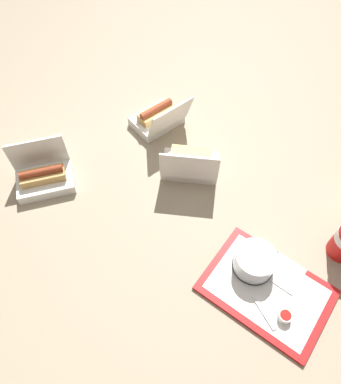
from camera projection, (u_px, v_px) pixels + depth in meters
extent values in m
plane|color=gray|center=(180.00, 202.00, 1.32)|extent=(3.20, 3.20, 0.00)
cube|color=red|center=(266.00, 290.00, 1.14)|extent=(0.39, 0.28, 0.01)
cube|color=white|center=(267.00, 289.00, 1.13)|extent=(0.34, 0.24, 0.00)
cylinder|color=black|center=(253.00, 265.00, 1.17)|extent=(0.13, 0.13, 0.01)
cylinder|color=beige|center=(254.00, 262.00, 1.15)|extent=(0.10, 0.10, 0.05)
cylinder|color=silver|center=(255.00, 261.00, 1.14)|extent=(0.13, 0.13, 0.07)
cylinder|color=white|center=(285.00, 316.00, 1.08)|extent=(0.04, 0.04, 0.02)
cylinder|color=#9E140F|center=(286.00, 315.00, 1.07)|extent=(0.03, 0.03, 0.01)
cube|color=white|center=(285.00, 273.00, 1.16)|extent=(0.10, 0.10, 0.00)
cube|color=white|center=(264.00, 312.00, 1.09)|extent=(0.11, 0.05, 0.00)
cube|color=white|center=(46.00, 182.00, 1.35)|extent=(0.22, 0.24, 0.04)
cube|color=white|center=(37.00, 153.00, 1.31)|extent=(0.12, 0.17, 0.13)
cube|color=tan|center=(43.00, 176.00, 1.32)|extent=(0.14, 0.16, 0.03)
cylinder|color=brown|center=(41.00, 172.00, 1.30)|extent=(0.11, 0.14, 0.03)
cylinder|color=yellow|center=(40.00, 170.00, 1.29)|extent=(0.08, 0.11, 0.01)
cube|color=white|center=(190.00, 166.00, 1.39)|extent=(0.24, 0.22, 0.04)
cube|color=white|center=(189.00, 167.00, 1.28)|extent=(0.18, 0.12, 0.13)
cube|color=#DBB770|center=(190.00, 161.00, 1.36)|extent=(0.16, 0.14, 0.02)
cube|color=#D64C38|center=(190.00, 158.00, 1.35)|extent=(0.17, 0.15, 0.01)
cube|color=#DBB770|center=(191.00, 155.00, 1.34)|extent=(0.16, 0.14, 0.02)
cube|color=white|center=(157.00, 120.00, 1.52)|extent=(0.17, 0.21, 0.04)
cube|color=white|center=(170.00, 117.00, 1.41)|extent=(0.08, 0.20, 0.13)
cube|color=tan|center=(156.00, 113.00, 1.49)|extent=(0.09, 0.16, 0.03)
cylinder|color=brown|center=(156.00, 109.00, 1.47)|extent=(0.05, 0.15, 0.03)
cylinder|color=yellow|center=(156.00, 107.00, 1.46)|extent=(0.03, 0.12, 0.01)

